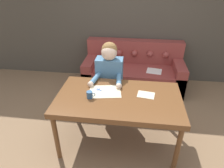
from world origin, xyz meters
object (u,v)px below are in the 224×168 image
Objects in this scene: couch at (133,72)px; person at (109,79)px; scissors at (100,90)px; mug at (90,95)px; dining_table at (119,101)px.

couch is 1.11m from person.
scissors is 0.21m from mug.
couch is at bearing 74.48° from scissors.
mug is at bearing -102.46° from person.
dining_table is at bearing 10.94° from mug.
person is (-0.36, -0.99, 0.34)m from couch.
mug is (-0.36, -0.07, 0.11)m from dining_table.
mug is at bearing -106.90° from couch.
scissors is at bearing 62.79° from mug.
scissors is at bearing 156.01° from dining_table.
couch reaches higher than mug.
couch is 9.92× the size of scissors.
couch is at bearing 73.10° from mug.
dining_table is 0.29m from scissors.
mug reaches higher than scissors.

